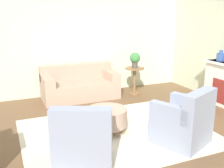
{
  "coord_description": "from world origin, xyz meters",
  "views": [
    {
      "loc": [
        -1.76,
        -3.92,
        2.03
      ],
      "look_at": [
        0.15,
        0.55,
        0.75
      ],
      "focal_mm": 42.0,
      "sensor_mm": 36.0,
      "label": 1
    }
  ],
  "objects": [
    {
      "name": "potted_plant_on_side_table",
      "position": [
        1.41,
        1.99,
        0.94
      ],
      "size": [
        0.27,
        0.27,
        0.39
      ],
      "color": "#4C4742",
      "rests_on": "side_table"
    },
    {
      "name": "armchair_right",
      "position": [
        0.84,
        -0.78,
        0.37
      ],
      "size": [
        1.01,
        1.0,
        0.92
      ],
      "color": "#8E99B2",
      "rests_on": "rug"
    },
    {
      "name": "vase_mantel_near",
      "position": [
        2.89,
        0.6,
        1.1
      ],
      "size": [
        0.19,
        0.19,
        0.25
      ],
      "color": "#38569E",
      "rests_on": "fireplace"
    },
    {
      "name": "couch",
      "position": [
        -0.02,
        2.21,
        0.31
      ],
      "size": [
        1.84,
        0.86,
        0.82
      ],
      "color": "tan",
      "rests_on": "ground_plane"
    },
    {
      "name": "side_table",
      "position": [
        1.41,
        1.99,
        0.48
      ],
      "size": [
        0.5,
        0.5,
        0.71
      ],
      "color": "olive",
      "rests_on": "ground_plane"
    },
    {
      "name": "rug",
      "position": [
        0.0,
        0.0,
        0.01
      ],
      "size": [
        3.24,
        2.51,
        0.01
      ],
      "color": "beige",
      "rests_on": "ground_plane"
    },
    {
      "name": "ottoman_table",
      "position": [
        -0.14,
        0.11,
        0.28
      ],
      "size": [
        0.72,
        0.72,
        0.42
      ],
      "color": "tan",
      "rests_on": "rug"
    },
    {
      "name": "ground_plane",
      "position": [
        0.0,
        0.0,
        0.0
      ],
      "size": [
        16.0,
        16.0,
        0.0
      ],
      "primitive_type": "plane",
      "color": "brown"
    },
    {
      "name": "wall_back",
      "position": [
        0.0,
        2.74,
        1.4
      ],
      "size": [
        9.35,
        0.12,
        2.8
      ],
      "color": "beige",
      "rests_on": "ground_plane"
    },
    {
      "name": "armchair_left",
      "position": [
        -0.84,
        -0.78,
        0.37
      ],
      "size": [
        1.01,
        1.0,
        0.92
      ],
      "color": "#8E99B2",
      "rests_on": "rug"
    }
  ]
}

